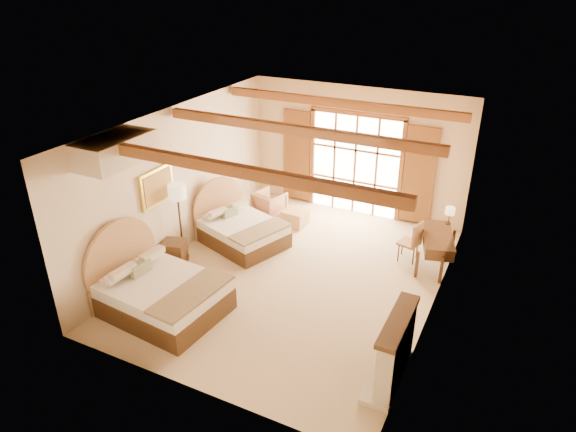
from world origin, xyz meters
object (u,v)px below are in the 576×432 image
Objects in this scene: bed_far at (238,228)px; desk at (436,249)px; nightstand at (174,253)px; armchair at (270,204)px; bed_near at (156,290)px.

bed_far reaches higher than desk.
bed_far is 4.11× the size of nightstand.
bed_far is at bearing 105.92° from armchair.
desk is at bearing 47.40° from bed_near.
desk is (4.26, 3.84, -0.03)m from bed_near.
nightstand is 3.08m from armchair.
bed_near is at bearing 105.17° from armchair.
armchair is 0.48× the size of desk.
nightstand is (-0.70, -1.42, -0.09)m from bed_far.
armchair is at bearing 110.29° from bed_far.
nightstand is 0.78× the size of armchair.
bed_near is 1.54× the size of desk.
bed_near is 1.59m from nightstand.
nightstand is at bearing -96.91° from bed_far.
armchair is (-0.02, 4.43, -0.10)m from bed_near.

